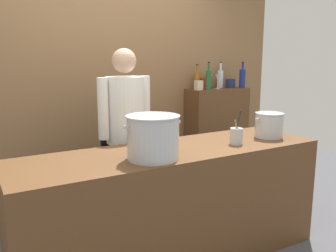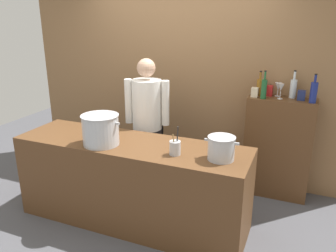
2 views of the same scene
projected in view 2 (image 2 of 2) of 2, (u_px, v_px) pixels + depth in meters
ground_plane at (133, 220)px, 3.69m from camera, size 8.00×8.00×0.00m
brick_back_panel at (180, 64)px, 4.44m from camera, size 4.40×0.10×3.00m
prep_counter at (132, 183)px, 3.55m from camera, size 2.41×0.70×0.90m
bar_cabinet at (277, 148)px, 4.06m from camera, size 0.76×0.32×1.21m
chef at (147, 118)px, 3.98m from camera, size 0.52×0.38×1.66m
stockpot_large at (101, 130)px, 3.32m from camera, size 0.43×0.37×0.30m
stockpot_small at (221, 148)px, 2.99m from camera, size 0.31×0.25×0.21m
utensil_crock at (175, 148)px, 3.10m from camera, size 0.10×0.10×0.28m
wine_bottle_clear at (293, 88)px, 3.86m from camera, size 0.07×0.07×0.31m
wine_bottle_cobalt at (314, 92)px, 3.64m from camera, size 0.07×0.07×0.32m
wine_bottle_green at (264, 88)px, 3.82m from camera, size 0.06×0.06×0.32m
wine_bottle_amber at (260, 87)px, 3.96m from camera, size 0.07×0.07×0.29m
wine_glass_tall at (281, 88)px, 3.80m from camera, size 0.07×0.07×0.17m
wine_glass_wide at (278, 87)px, 3.93m from camera, size 0.08×0.08×0.16m
spice_tin_navy at (301, 95)px, 3.77m from camera, size 0.08×0.08×0.11m
spice_tin_red at (269, 91)px, 3.97m from camera, size 0.08×0.08×0.12m
spice_tin_cream at (255, 92)px, 3.92m from camera, size 0.08×0.08×0.11m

